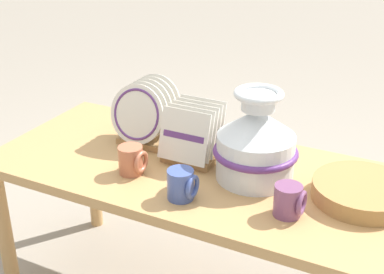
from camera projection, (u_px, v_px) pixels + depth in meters
display_table at (192, 185)px, 1.85m from camera, size 1.39×0.65×0.60m
ceramic_vase at (256, 142)px, 1.70m from camera, size 0.27×0.27×0.30m
dish_rack_round_plates at (145, 116)px, 1.95m from camera, size 0.22×0.19×0.23m
dish_rack_square_plates at (192, 139)px, 1.84m from camera, size 0.18×0.18×0.20m
wicker_charger_stack at (363, 192)px, 1.62m from camera, size 0.30×0.30×0.05m
mug_plum_glaze at (289, 201)px, 1.53m from camera, size 0.09×0.08×0.10m
mug_cobalt_glaze at (182, 185)px, 1.61m from camera, size 0.09×0.08×0.10m
mug_terracotta_glaze at (132, 160)px, 1.76m from camera, size 0.09×0.08×0.10m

